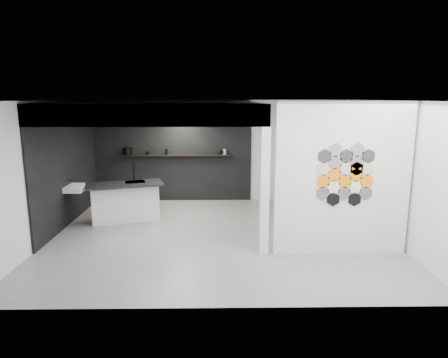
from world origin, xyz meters
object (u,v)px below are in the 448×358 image
wall_basin (76,188)px  glass_vase (224,152)px  kitchen_island (125,201)px  stockpot (128,151)px  partition_panel (342,179)px  glass_bowl (224,153)px  utensil_cup (147,153)px  bottle_dark (167,152)px  kettle (222,152)px

wall_basin → glass_vase: (3.39, 2.07, 0.54)m
kitchen_island → stockpot: stockpot is taller
partition_panel → wall_basin: 5.78m
glass_bowl → utensil_cup: bearing=180.0°
stockpot → bottle_dark: 1.07m
wall_basin → stockpot: stockpot is taller
bottle_dark → utensil_cup: bearing=180.0°
kettle → bottle_dark: bottle_dark is taller
kettle → glass_bowl: bearing=-24.4°
kettle → partition_panel: bearing=-85.4°
partition_panel → kettle: size_ratio=17.16×
glass_bowl → utensil_cup: (-2.12, 0.00, -0.00)m
glass_bowl → kettle: bearing=180.0°
partition_panel → glass_bowl: size_ratio=21.79×
glass_vase → glass_bowl: bearing=0.0°
stockpot → bottle_dark: bearing=0.0°
bottle_dark → utensil_cup: 0.53m
kettle → glass_vase: size_ratio=1.10×
stockpot → glass_vase: size_ratio=1.58×
stockpot → partition_panel: bearing=-39.2°
wall_basin → bottle_dark: size_ratio=3.82×
utensil_cup → glass_vase: bearing=0.0°
glass_bowl → utensil_cup: glass_bowl is taller
wall_basin → kitchen_island: bearing=14.4°
stockpot → wall_basin: bearing=-109.5°
glass_vase → bottle_dark: 1.59m
wall_basin → stockpot: 2.26m
stockpot → glass_vase: (2.66, 0.00, -0.02)m
kitchen_island → bottle_dark: 2.17m
kitchen_island → glass_vase: (2.36, 1.80, 0.93)m
kitchen_island → utensil_cup: (0.25, 1.80, 0.90)m
kitchen_island → stockpot: 2.06m
kettle → utensil_cup: bearing=155.6°
kitchen_island → utensil_cup: bearing=64.8°
utensil_cup → partition_panel: bearing=-42.7°
glass_vase → utensil_cup: glass_vase is taller
kitchen_island → stockpot: size_ratio=7.97×
kitchen_island → bottle_dark: bearing=49.4°
glass_bowl → partition_panel: bearing=-61.8°
kettle → bottle_dark: 1.52m
stockpot → utensil_cup: 0.54m
stockpot → bottle_dark: size_ratio=1.49×
partition_panel → glass_bowl: 4.39m
kitchen_island → glass_bowl: 3.10m
stockpot → kettle: size_ratio=1.44×
partition_panel → kettle: (-2.14, 3.87, -0.01)m
partition_panel → bottle_dark: 5.33m
wall_basin → glass_bowl: size_ratio=4.67×
wall_basin → utensil_cup: bearing=58.3°
partition_panel → kitchen_island: partition_panel is taller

